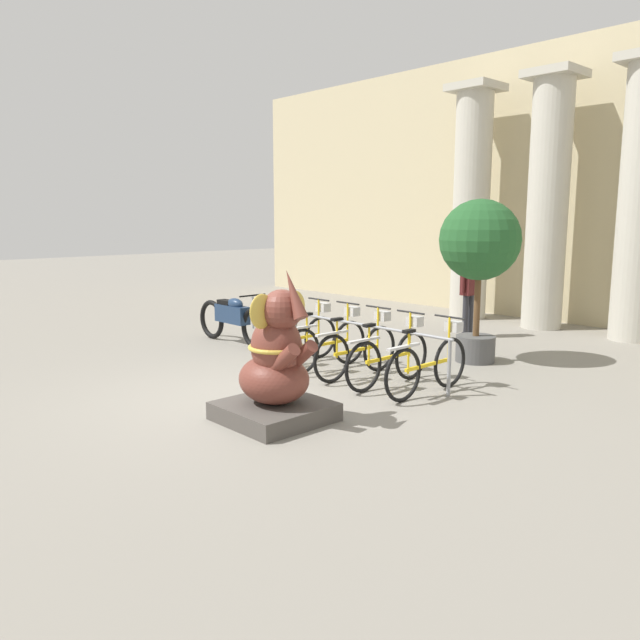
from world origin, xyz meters
TOP-DOWN VIEW (x-y plane):
  - ground_plane at (0.00, 0.00)m, footprint 60.00×60.00m
  - building_facade at (0.00, 8.60)m, footprint 20.00×0.20m
  - column_left at (-1.82, 7.60)m, footprint 1.01×1.01m
  - column_middle at (0.00, 7.60)m, footprint 1.01×1.01m
  - bike_rack at (0.19, 1.95)m, footprint 3.12×0.05m
  - bicycle_0 at (-1.07, 1.81)m, footprint 0.48×1.68m
  - bicycle_1 at (-0.44, 1.84)m, footprint 0.48×1.68m
  - bicycle_2 at (0.19, 1.84)m, footprint 0.48×1.68m
  - bicycle_3 at (0.82, 1.82)m, footprint 0.48×1.68m
  - bicycle_4 at (1.45, 1.86)m, footprint 0.48×1.68m
  - elephant_statue at (0.95, -0.30)m, footprint 1.11×1.11m
  - motorcycle at (-3.01, 1.88)m, footprint 2.09×0.55m
  - person_pedestrian at (-0.46, 5.59)m, footprint 0.22×0.47m
  - potted_tree at (0.81, 3.91)m, footprint 1.27×1.27m

SIDE VIEW (x-z plane):
  - ground_plane at x=0.00m, z-range 0.00..0.00m
  - bicycle_0 at x=-1.07m, z-range -0.09..0.90m
  - bicycle_1 at x=-0.44m, z-range -0.09..0.90m
  - bicycle_2 at x=0.19m, z-range -0.09..0.90m
  - bicycle_3 at x=0.82m, z-range -0.09..0.90m
  - bicycle_4 at x=1.45m, z-range -0.09..0.90m
  - motorcycle at x=-3.01m, z-range -0.01..0.96m
  - bike_rack at x=0.19m, z-range 0.20..0.97m
  - elephant_statue at x=0.95m, z-range -0.29..1.48m
  - person_pedestrian at x=-0.46m, z-range 0.17..1.84m
  - potted_tree at x=0.81m, z-range 0.52..3.10m
  - column_left at x=-1.82m, z-range 0.04..5.20m
  - column_middle at x=0.00m, z-range 0.04..5.20m
  - building_facade at x=0.00m, z-range 0.00..6.00m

